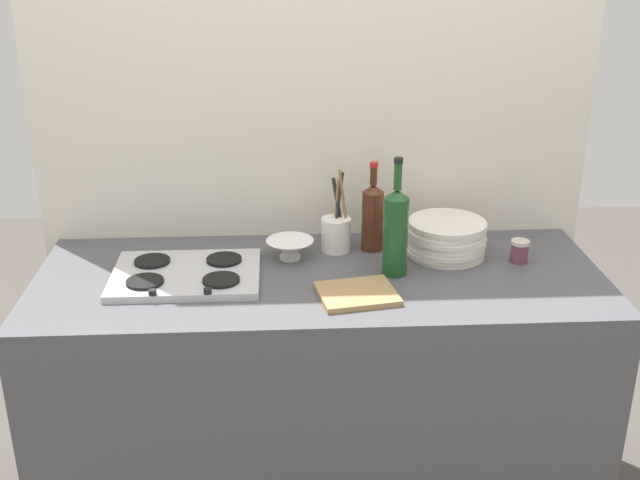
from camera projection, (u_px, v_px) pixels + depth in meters
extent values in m
cube|color=#4C4C51|center=(320.00, 396.00, 2.64)|extent=(1.80, 0.70, 0.90)
cube|color=beige|center=(314.00, 123.00, 2.67)|extent=(1.90, 0.06, 2.59)
cube|color=#B2B2B7|center=(186.00, 275.00, 2.44)|extent=(0.46, 0.34, 0.02)
cylinder|color=black|center=(145.00, 282.00, 2.36)|extent=(0.11, 0.11, 0.01)
cylinder|color=black|center=(221.00, 280.00, 2.37)|extent=(0.11, 0.11, 0.01)
cylinder|color=black|center=(152.00, 261.00, 2.50)|extent=(0.11, 0.11, 0.01)
cylinder|color=black|center=(224.00, 259.00, 2.51)|extent=(0.11, 0.11, 0.01)
cylinder|color=black|center=(152.00, 292.00, 2.28)|extent=(0.02, 0.02, 0.02)
cylinder|color=black|center=(208.00, 291.00, 2.29)|extent=(0.02, 0.02, 0.02)
cylinder|color=silver|center=(446.00, 253.00, 2.62)|extent=(0.26, 0.26, 0.01)
cylinder|color=silver|center=(444.00, 249.00, 2.61)|extent=(0.26, 0.26, 0.01)
cylinder|color=silver|center=(446.00, 246.00, 2.60)|extent=(0.26, 0.26, 0.01)
cylinder|color=silver|center=(447.00, 242.00, 2.60)|extent=(0.26, 0.26, 0.01)
cylinder|color=silver|center=(447.00, 238.00, 2.59)|extent=(0.26, 0.26, 0.01)
cylinder|color=silver|center=(446.00, 235.00, 2.59)|extent=(0.26, 0.26, 0.01)
cylinder|color=silver|center=(446.00, 231.00, 2.58)|extent=(0.26, 0.26, 0.01)
cylinder|color=silver|center=(448.00, 227.00, 2.58)|extent=(0.26, 0.26, 0.01)
cylinder|color=silver|center=(447.00, 223.00, 2.57)|extent=(0.26, 0.26, 0.01)
cylinder|color=#472314|center=(372.00, 221.00, 2.63)|extent=(0.07, 0.07, 0.20)
cone|color=#472314|center=(373.00, 188.00, 2.58)|extent=(0.07, 0.07, 0.03)
cylinder|color=#472314|center=(374.00, 176.00, 2.57)|extent=(0.02, 0.02, 0.06)
cylinder|color=#B21E1E|center=(374.00, 165.00, 2.55)|extent=(0.03, 0.03, 0.02)
cylinder|color=#19471E|center=(395.00, 236.00, 2.44)|extent=(0.08, 0.08, 0.25)
cone|color=#19471E|center=(397.00, 194.00, 2.38)|extent=(0.08, 0.08, 0.03)
cylinder|color=#19471E|center=(398.00, 176.00, 2.36)|extent=(0.02, 0.02, 0.08)
cylinder|color=black|center=(398.00, 160.00, 2.34)|extent=(0.03, 0.03, 0.02)
cylinder|color=white|center=(290.00, 257.00, 2.59)|extent=(0.07, 0.07, 0.01)
cone|color=white|center=(290.00, 248.00, 2.58)|extent=(0.16, 0.16, 0.05)
cylinder|color=silver|center=(336.00, 234.00, 2.64)|extent=(0.10, 0.10, 0.11)
cylinder|color=#262626|center=(338.00, 205.00, 2.60)|extent=(0.04, 0.02, 0.23)
cylinder|color=#997247|center=(344.00, 203.00, 2.59)|extent=(0.04, 0.04, 0.25)
cylinder|color=#997247|center=(336.00, 206.00, 2.62)|extent=(0.02, 0.05, 0.21)
cylinder|color=#262626|center=(338.00, 207.00, 2.62)|extent=(0.05, 0.03, 0.20)
cylinder|color=#66384C|center=(519.00, 253.00, 2.56)|extent=(0.06, 0.06, 0.06)
cylinder|color=beige|center=(520.00, 242.00, 2.54)|extent=(0.06, 0.06, 0.01)
cube|color=#9E7A4C|center=(357.00, 294.00, 2.33)|extent=(0.26, 0.23, 0.02)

